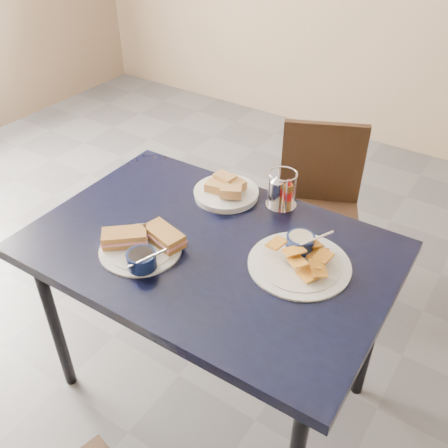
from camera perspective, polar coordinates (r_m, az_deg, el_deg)
The scene contains 7 objects.
ground at distance 2.08m, azimuth 3.61°, elevation -21.48°, with size 6.00×6.00×0.00m, color #535358.
dining_table at distance 1.66m, azimuth -1.64°, elevation -4.22°, with size 1.17×0.79×0.75m.
chair_far at distance 2.38m, azimuth 11.51°, elevation 2.69°, with size 0.50×0.50×0.80m.
sandwich_plate at distance 1.59m, azimuth -9.27°, elevation -2.39°, with size 0.30×0.26×0.12m.
plantain_plate at distance 1.55m, azimuth 8.72°, elevation -3.79°, with size 0.32×0.32×0.12m.
bread_basket at distance 1.82m, azimuth 0.27°, elevation 3.79°, with size 0.23×0.23×0.07m.
condiment_caddy at distance 1.77m, azimuth 6.52°, elevation 3.71°, with size 0.11×0.11×0.14m.
Camera 1 is at (0.50, -0.97, 1.77)m, focal length 40.00 mm.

